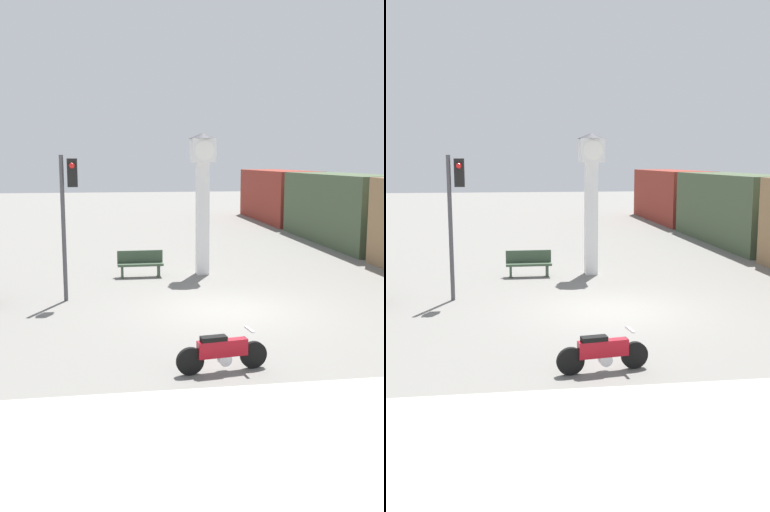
# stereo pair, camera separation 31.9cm
# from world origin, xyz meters

# --- Properties ---
(ground_plane) EXTENTS (120.00, 120.00, 0.00)m
(ground_plane) POSITION_xyz_m (0.00, 0.00, 0.00)
(ground_plane) COLOR slate
(sidewalk_strip) EXTENTS (36.00, 6.00, 0.10)m
(sidewalk_strip) POSITION_xyz_m (0.00, -8.45, 0.05)
(sidewalk_strip) COLOR #BCB7A8
(sidewalk_strip) RESTS_ON ground_plane
(motorcycle) EXTENTS (1.84, 0.45, 0.81)m
(motorcycle) POSITION_xyz_m (-1.06, -4.45, 0.39)
(motorcycle) COLOR black
(motorcycle) RESTS_ON ground_plane
(clock_tower) EXTENTS (0.99, 0.99, 5.01)m
(clock_tower) POSITION_xyz_m (0.22, 5.14, 3.27)
(clock_tower) COLOR white
(clock_tower) RESTS_ON ground_plane
(freight_train) EXTENTS (2.80, 31.61, 3.40)m
(freight_train) POSITION_xyz_m (8.54, 12.14, 1.70)
(freight_train) COLOR olive
(freight_train) RESTS_ON ground_plane
(traffic_light) EXTENTS (0.50, 0.35, 4.21)m
(traffic_light) POSITION_xyz_m (-4.26, 1.81, 2.90)
(traffic_light) COLOR #47474C
(traffic_light) RESTS_ON ground_plane
(bench) EXTENTS (1.60, 0.44, 0.92)m
(bench) POSITION_xyz_m (-2.03, 4.99, 0.49)
(bench) COLOR #384C38
(bench) RESTS_ON ground_plane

